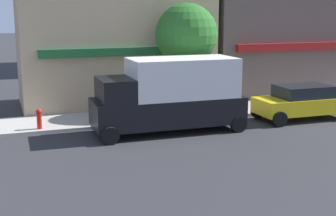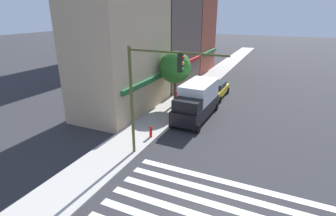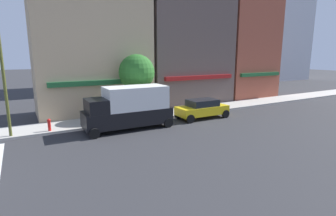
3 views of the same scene
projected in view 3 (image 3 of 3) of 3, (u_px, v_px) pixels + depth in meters
The scene contains 7 objects.
storefront_row at pixel (175, 41), 27.22m from camera, with size 27.22×5.30×13.82m.
traffic_signal at pixel (1, 64), 14.71m from camera, with size 0.32×5.74×6.83m.
box_truck_black at pixel (129, 107), 18.58m from camera, with size 6.24×2.42×3.04m.
sedan_yellow at pixel (202, 108), 21.88m from camera, with size 4.42×2.02×1.59m.
pedestrian_red_jacket at pixel (131, 107), 21.19m from camera, with size 0.32×0.32×1.77m.
fire_hydrant at pixel (49, 124), 17.74m from camera, with size 0.24×0.24×0.84m.
street_tree at pixel (137, 72), 21.42m from camera, with size 2.93×2.93×5.15m.
Camera 3 is at (4.83, -12.51, 5.21)m, focal length 28.00 mm.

